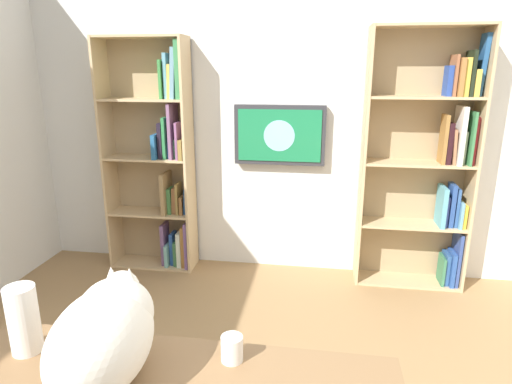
% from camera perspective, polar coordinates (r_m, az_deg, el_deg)
% --- Properties ---
extents(wall_back, '(4.52, 0.06, 2.70)m').
position_cam_1_polar(wall_back, '(3.78, 3.09, 9.46)').
color(wall_back, silver).
rests_on(wall_back, ground).
extents(bookshelf_left, '(0.87, 0.28, 2.10)m').
position_cam_1_polar(bookshelf_left, '(3.74, 22.13, 3.72)').
color(bookshelf_left, tan).
rests_on(bookshelf_left, ground).
extents(bookshelf_right, '(0.77, 0.28, 2.04)m').
position_cam_1_polar(bookshelf_right, '(3.92, -12.63, 3.99)').
color(bookshelf_right, tan).
rests_on(bookshelf_right, ground).
extents(wall_mounted_tv, '(0.78, 0.07, 0.51)m').
position_cam_1_polar(wall_mounted_tv, '(3.71, 3.14, 7.52)').
color(wall_mounted_tv, '#333338').
extents(cat, '(0.30, 0.59, 0.35)m').
position_cam_1_polar(cat, '(1.58, -19.23, -17.15)').
color(cat, silver).
rests_on(cat, desk).
extents(paper_towel_roll, '(0.11, 0.11, 0.26)m').
position_cam_1_polar(paper_towel_roll, '(1.85, -28.41, -14.63)').
color(paper_towel_roll, white).
rests_on(paper_towel_roll, desk).
extents(coffee_mug, '(0.08, 0.08, 0.10)m').
position_cam_1_polar(coffee_mug, '(1.65, -3.20, -19.98)').
color(coffee_mug, white).
rests_on(coffee_mug, desk).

